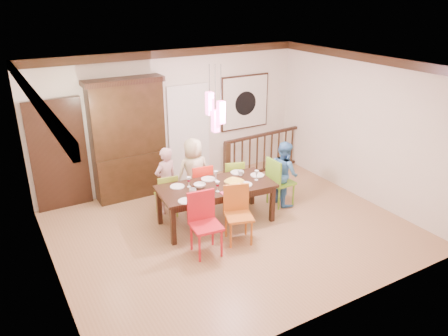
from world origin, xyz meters
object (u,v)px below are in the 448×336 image
dining_table (216,190)px  person_far_mid (194,172)px  person_end_right (284,173)px  china_hutch (128,139)px  chair_far_left (166,192)px  balustrade (264,152)px  chair_end_right (281,178)px  person_far_left (166,181)px

dining_table → person_far_mid: size_ratio=1.56×
person_end_right → china_hutch: bearing=59.0°
chair_far_left → balustrade: bearing=-157.1°
chair_end_right → chair_far_left: bearing=69.9°
balustrade → person_end_right: 1.64m
person_far_left → person_far_mid: (0.61, 0.04, 0.03)m
person_far_mid → china_hutch: bearing=-45.5°
dining_table → balustrade: size_ratio=0.96×
dining_table → person_end_right: 1.56m
china_hutch → balustrade: china_hutch is taller
china_hutch → dining_table: bearing=-63.5°
dining_table → person_far_left: (-0.62, 0.82, -0.00)m
china_hutch → person_far_mid: china_hutch is taller
chair_end_right → person_end_right: person_end_right is taller
person_end_right → chair_far_left: bearing=78.4°
china_hutch → person_far_left: china_hutch is taller
dining_table → person_end_right: bearing=6.4°
person_end_right → person_far_mid: bearing=67.9°
chair_end_right → person_far_left: size_ratio=0.75×
balustrade → person_far_mid: person_far_mid is taller
chair_far_left → china_hutch: bearing=-70.2°
chair_end_right → person_far_left: person_far_left is taller
chair_end_right → person_end_right: size_ratio=0.76×
dining_table → person_far_mid: 0.87m
china_hutch → chair_end_right: bearing=-38.1°
chair_end_right → person_far_mid: bearing=58.5°
balustrade → person_end_right: person_end_right is taller
china_hutch → person_end_right: (2.51, -1.87, -0.58)m
person_far_mid → person_far_left: bearing=6.5°
china_hutch → person_end_right: bearing=-36.6°
chair_far_left → person_far_mid: size_ratio=0.61×
chair_far_left → china_hutch: 1.42m
china_hutch → person_far_left: size_ratio=1.85×
dining_table → balustrade: bearing=40.9°
balustrade → person_far_left: (-2.78, -0.73, 0.16)m
dining_table → balustrade: 2.67m
chair_end_right → balustrade: 1.70m
person_far_left → person_end_right: bearing=145.5°
balustrade → person_far_mid: (-2.18, -0.69, 0.19)m
china_hutch → person_far_left: (0.33, -1.08, -0.57)m
chair_end_right → person_end_right: bearing=-72.6°
balustrade → china_hutch: bearing=170.0°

